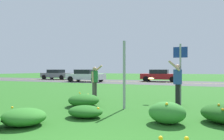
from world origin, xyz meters
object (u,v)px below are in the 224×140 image
Objects in this scene: sign_post_by_roadside at (180,68)px; person_catcher_blue_shirt at (177,81)px; frisbee_orange at (151,79)px; car_red_center_right at (160,75)px; person_thrower_green_shirt at (95,79)px; car_white_center_left at (86,76)px; car_gray_leftmost at (56,74)px; sign_post_near_path at (124,75)px.

person_catcher_blue_shirt is (-0.11, -0.13, -0.52)m from sign_post_by_roadside.
frisbee_orange is 0.06× the size of car_red_center_right.
car_red_center_right is (-3.39, 16.29, -0.78)m from sign_post_by_roadside.
person_thrower_green_shirt is 14.23m from car_white_center_left.
person_thrower_green_shirt is 15.89m from car_red_center_right.
car_gray_leftmost is at bearing 137.08° from frisbee_orange.
person_thrower_green_shirt is at bearing 172.31° from person_catcher_blue_shirt.
person_catcher_blue_shirt is at bearing -129.99° from sign_post_by_roadside.
sign_post_by_roadside reaches higher than car_white_center_left.
frisbee_orange is at bearing 72.79° from sign_post_near_path.
person_thrower_green_shirt is at bearing 176.04° from frisbee_orange.
person_thrower_green_shirt reaches higher than car_white_center_left.
sign_post_near_path is 17.29m from car_white_center_left.
sign_post_by_roadside reaches higher than person_catcher_blue_shirt.
car_gray_leftmost is 15.15m from car_red_center_right.
frisbee_orange is at bearing -3.96° from person_thrower_green_shirt.
person_catcher_blue_shirt is at bearing -7.69° from person_thrower_green_shirt.
person_catcher_blue_shirt is 0.41× the size of car_gray_leftmost.
sign_post_by_roadside reaches higher than car_red_center_right.
person_catcher_blue_shirt is at bearing -16.80° from frisbee_orange.
car_red_center_right is at bearing 101.30° from person_catcher_blue_shirt.
sign_post_near_path is 1.37× the size of person_catcher_blue_shirt.
frisbee_orange is (0.60, 1.95, -0.21)m from sign_post_near_path.
car_white_center_left is at bearing 132.45° from sign_post_by_roadside.
car_white_center_left is at bearing -27.78° from car_gray_leftmost.
car_gray_leftmost is (-14.38, 15.87, -0.21)m from person_thrower_green_shirt.
car_gray_leftmost is at bearing 152.22° from car_white_center_left.
car_white_center_left and car_red_center_right have the same top height.
sign_post_near_path reaches higher than car_white_center_left.
person_thrower_green_shirt is 2.92m from frisbee_orange.
frisbee_orange is 23.61m from car_gray_leftmost.
car_gray_leftmost is 1.00× the size of car_white_center_left.
person_thrower_green_shirt reaches higher than frisbee_orange.
sign_post_by_roadside is at bearing 42.96° from sign_post_near_path.
car_gray_leftmost reaches higher than frisbee_orange.
frisbee_orange is 16.22m from car_red_center_right.
sign_post_near_path is at bearing -47.21° from car_gray_leftmost.
sign_post_by_roadside is 9.20× the size of frisbee_orange.
car_white_center_left is (-7.36, 12.18, -0.21)m from person_thrower_green_shirt.
car_white_center_left is (7.01, -3.70, 0.00)m from car_gray_leftmost.
person_thrower_green_shirt is 0.93× the size of person_catcher_blue_shirt.
car_gray_leftmost is 1.00× the size of car_red_center_right.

